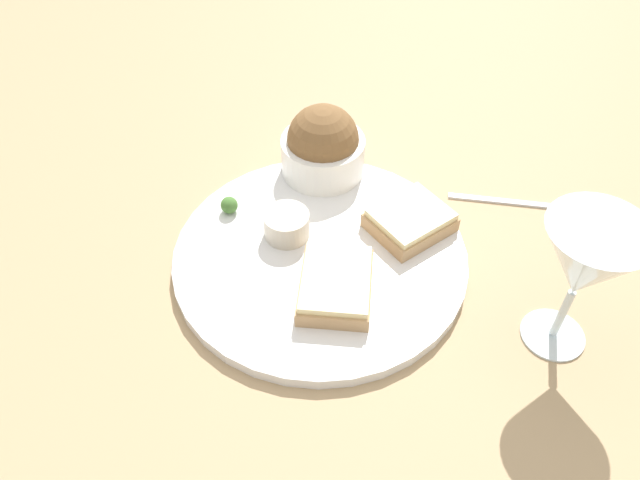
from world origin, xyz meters
The scene contains 9 objects.
ground_plane centered at (0.00, 0.00, 0.00)m, with size 4.00×4.00×0.00m, color tan.
dinner_plate centered at (0.00, 0.00, 0.01)m, with size 0.33×0.33×0.01m.
salad_bowl centered at (0.10, 0.10, 0.05)m, with size 0.10×0.10×0.09m.
sauce_ramekin centered at (-0.01, 0.05, 0.03)m, with size 0.05×0.05×0.03m.
cheese_toast_near centered at (-0.03, -0.05, 0.03)m, with size 0.12×0.12×0.03m.
cheese_toast_far centered at (0.10, -0.05, 0.03)m, with size 0.10×0.09×0.03m.
wine_glass centered at (0.10, -0.24, 0.11)m, with size 0.09×0.09×0.16m.
garnish centered at (-0.03, 0.12, 0.02)m, with size 0.02×0.02×0.02m.
fork centered at (0.25, -0.12, 0.00)m, with size 0.12×0.16×0.01m.
Camera 1 is at (-0.33, -0.33, 0.53)m, focal length 35.00 mm.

